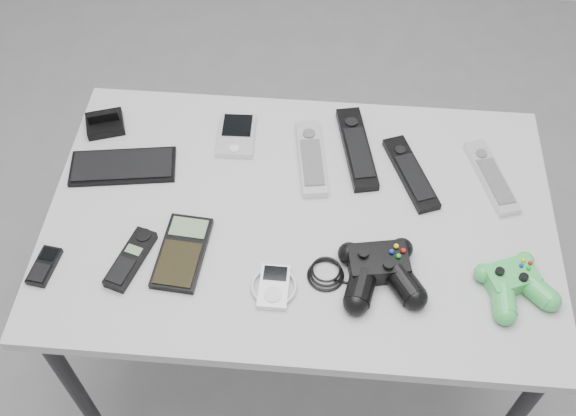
# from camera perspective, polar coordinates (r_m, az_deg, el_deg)

# --- Properties ---
(floor) EXTENTS (3.50, 3.50, 0.00)m
(floor) POSITION_cam_1_polar(r_m,az_deg,el_deg) (2.00, 2.11, -11.86)
(floor) COLOR slate
(floor) RESTS_ON ground
(desk) EXTENTS (1.04, 0.67, 0.70)m
(desk) POSITION_cam_1_polar(r_m,az_deg,el_deg) (1.43, 1.03, -1.97)
(desk) COLOR #A1A1A3
(desk) RESTS_ON floor
(pda_keyboard) EXTENTS (0.24, 0.13, 0.01)m
(pda_keyboard) POSITION_cam_1_polar(r_m,az_deg,el_deg) (1.50, -13.80, 3.47)
(pda_keyboard) COLOR black
(pda_keyboard) RESTS_ON desk
(dock_bracket) EXTENTS (0.10, 0.10, 0.04)m
(dock_bracket) POSITION_cam_1_polar(r_m,az_deg,el_deg) (1.58, -15.31, 7.18)
(dock_bracket) COLOR black
(dock_bracket) RESTS_ON desk
(pda) EXTENTS (0.08, 0.13, 0.02)m
(pda) POSITION_cam_1_polar(r_m,az_deg,el_deg) (1.52, -4.38, 6.17)
(pda) COLOR silver
(pda) RESTS_ON desk
(remote_silver_a) EXTENTS (0.08, 0.21, 0.02)m
(remote_silver_a) POSITION_cam_1_polar(r_m,az_deg,el_deg) (1.47, 1.98, 4.30)
(remote_silver_a) COLOR silver
(remote_silver_a) RESTS_ON desk
(remote_black_a) EXTENTS (0.10, 0.24, 0.02)m
(remote_black_a) POSITION_cam_1_polar(r_m,az_deg,el_deg) (1.49, 5.85, 5.10)
(remote_black_a) COLOR black
(remote_black_a) RESTS_ON desk
(remote_black_b) EXTENTS (0.12, 0.21, 0.02)m
(remote_black_b) POSITION_cam_1_polar(r_m,az_deg,el_deg) (1.46, 10.35, 2.95)
(remote_black_b) COLOR black
(remote_black_b) RESTS_ON desk
(remote_silver_b) EXTENTS (0.10, 0.20, 0.02)m
(remote_silver_b) POSITION_cam_1_polar(r_m,az_deg,el_deg) (1.50, 16.84, 2.56)
(remote_silver_b) COLOR silver
(remote_silver_b) RESTS_ON desk
(mobile_phone) EXTENTS (0.05, 0.09, 0.01)m
(mobile_phone) POSITION_cam_1_polar(r_m,az_deg,el_deg) (1.39, -19.94, -4.63)
(mobile_phone) COLOR black
(mobile_phone) RESTS_ON desk
(cordless_handset) EXTENTS (0.08, 0.15, 0.02)m
(cordless_handset) POSITION_cam_1_polar(r_m,az_deg,el_deg) (1.34, -13.18, -4.21)
(cordless_handset) COLOR black
(cordless_handset) RESTS_ON desk
(calculator) EXTENTS (0.10, 0.18, 0.02)m
(calculator) POSITION_cam_1_polar(r_m,az_deg,el_deg) (1.34, -8.95, -3.72)
(calculator) COLOR black
(calculator) RESTS_ON desk
(mp3_player) EXTENTS (0.09, 0.09, 0.02)m
(mp3_player) POSITION_cam_1_polar(r_m,az_deg,el_deg) (1.28, -1.20, -6.66)
(mp3_player) COLOR white
(mp3_player) RESTS_ON desk
(controller_black) EXTENTS (0.29, 0.21, 0.05)m
(controller_black) POSITION_cam_1_polar(r_m,az_deg,el_deg) (1.29, 7.78, -5.19)
(controller_black) COLOR black
(controller_black) RESTS_ON desk
(controller_green) EXTENTS (0.18, 0.18, 0.05)m
(controller_green) POSITION_cam_1_polar(r_m,az_deg,el_deg) (1.34, 18.62, -6.00)
(controller_green) COLOR #278F2F
(controller_green) RESTS_ON desk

